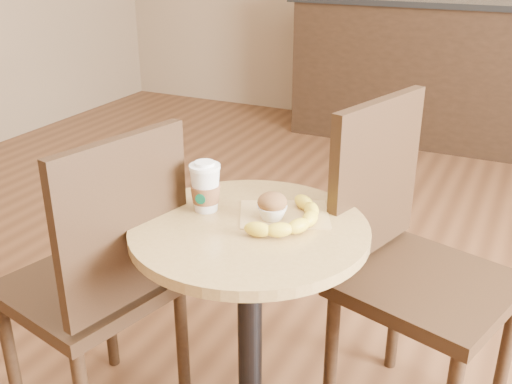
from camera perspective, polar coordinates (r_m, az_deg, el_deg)
cafe_table at (r=1.70m, az=-0.60°, el=-10.57°), size 0.63×0.63×0.75m
chair_left at (r=1.78m, az=-14.42°, el=-8.01°), size 0.52×0.52×1.00m
chair_right at (r=1.83m, az=14.26°, el=-6.36°), size 0.57×0.57×1.03m
service_counter at (r=4.68m, az=17.75°, el=10.76°), size 2.30×0.65×1.04m
kraft_bag at (r=1.63m, az=2.72°, el=-2.13°), size 0.29×0.27×0.00m
coffee_cup at (r=1.64m, az=-4.84°, el=0.33°), size 0.08×0.09×0.14m
muffin at (r=1.59m, az=1.55°, el=-1.35°), size 0.08×0.08×0.07m
banana at (r=1.57m, az=3.36°, el=-2.39°), size 0.24×0.31×0.04m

